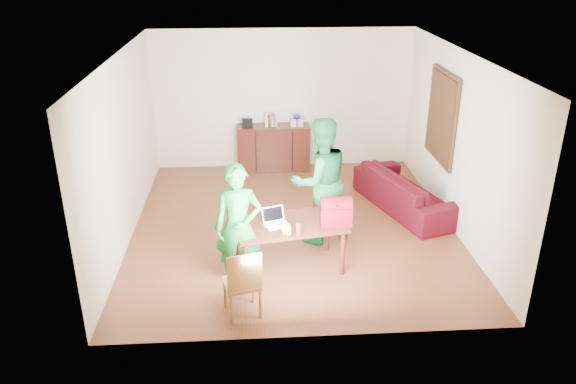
{
  "coord_description": "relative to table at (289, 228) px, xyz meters",
  "views": [
    {
      "loc": [
        -0.61,
        -7.92,
        4.08
      ],
      "look_at": [
        -0.15,
        -1.04,
        1.05
      ],
      "focal_mm": 35.0,
      "sensor_mm": 36.0,
      "label": 1
    }
  ],
  "objects": [
    {
      "name": "laptop",
      "position": [
        -0.17,
        -0.07,
        0.13
      ],
      "size": [
        0.36,
        0.3,
        0.22
      ],
      "rotation": [
        0.0,
        0.0,
        0.34
      ],
      "color": "white",
      "rests_on": "table"
    },
    {
      "name": "sofa",
      "position": [
        2.1,
        1.78,
        -0.29
      ],
      "size": [
        1.5,
        2.34,
        0.64
      ],
      "primitive_type": "imported",
      "rotation": [
        0.0,
        0.0,
        1.89
      ],
      "color": "#360709",
      "rests_on": "ground"
    },
    {
      "name": "person_near",
      "position": [
        -0.67,
        -0.35,
        0.23
      ],
      "size": [
        0.63,
        0.43,
        1.67
      ],
      "primitive_type": "imported",
      "rotation": [
        0.0,
        0.0,
        -0.05
      ],
      "color": "#156224",
      "rests_on": "ground"
    },
    {
      "name": "bananas",
      "position": [
        -0.06,
        -0.35,
        0.11
      ],
      "size": [
        0.19,
        0.15,
        0.06
      ],
      "primitive_type": null,
      "rotation": [
        0.0,
        0.0,
        0.34
      ],
      "color": "yellow",
      "rests_on": "table"
    },
    {
      "name": "bottle",
      "position": [
        0.1,
        -0.34,
        0.17
      ],
      "size": [
        0.08,
        0.08,
        0.18
      ],
      "primitive_type": "cylinder",
      "rotation": [
        0.0,
        0.0,
        -0.38
      ],
      "color": "#5F2815",
      "rests_on": "table"
    },
    {
      "name": "chair",
      "position": [
        -0.63,
        -1.03,
        -0.34
      ],
      "size": [
        0.49,
        0.48,
        0.9
      ],
      "rotation": [
        0.0,
        0.0,
        0.24
      ],
      "color": "brown",
      "rests_on": "ground"
    },
    {
      "name": "table",
      "position": [
        0.0,
        0.0,
        0.0
      ],
      "size": [
        1.6,
        1.08,
        0.69
      ],
      "rotation": [
        0.0,
        0.0,
        0.18
      ],
      "color": "black",
      "rests_on": "ground"
    },
    {
      "name": "red_bag",
      "position": [
        0.62,
        -0.07,
        0.24
      ],
      "size": [
        0.42,
        0.25,
        0.31
      ],
      "primitive_type": "cube",
      "rotation": [
        0.0,
        0.0,
        -0.03
      ],
      "color": "#68060D",
      "rests_on": "table"
    },
    {
      "name": "person_far",
      "position": [
        0.5,
        0.8,
        0.34
      ],
      "size": [
        1.12,
        0.99,
        1.9
      ],
      "primitive_type": "imported",
      "rotation": [
        0.0,
        0.0,
        3.49
      ],
      "color": "#15612E",
      "rests_on": "ground"
    },
    {
      "name": "room",
      "position": [
        0.16,
        1.37,
        0.7
      ],
      "size": [
        5.2,
        5.7,
        2.9
      ],
      "color": "#462211",
      "rests_on": "ground"
    }
  ]
}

